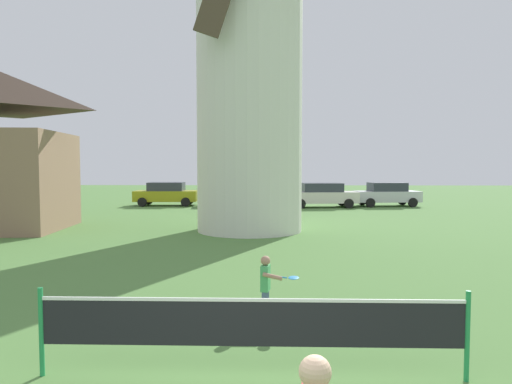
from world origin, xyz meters
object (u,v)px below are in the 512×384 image
windmill (249,44)px  tennis_net (252,323)px  parked_car_mustard (166,194)px  parked_car_cream (322,195)px  player_far (267,283)px  parked_car_silver (387,194)px  parked_car_black (238,194)px

windmill → tennis_net: 14.29m
parked_car_mustard → parked_car_cream: 10.35m
player_far → parked_car_silver: bearing=70.3°
parked_car_cream → parked_car_black: bearing=173.8°
parked_car_silver → windmill: bearing=-126.9°
windmill → parked_car_silver: (8.62, 11.50, -6.64)m
player_far → parked_car_silver: 23.35m
player_far → parked_car_cream: bearing=80.6°
tennis_net → parked_car_silver: (8.07, 24.07, 0.12)m
windmill → parked_car_black: 13.04m
parked_car_cream → player_far: bearing=-99.4°
player_far → parked_car_mustard: (-6.81, 22.03, 0.19)m
parked_car_mustard → tennis_net: bearing=-74.7°
windmill → parked_car_mustard: (-6.07, 11.55, -6.64)m
player_far → parked_car_cream: 21.33m
parked_car_mustard → parked_car_cream: same height
parked_car_cream → parked_car_silver: size_ratio=1.08×
player_far → parked_car_silver: size_ratio=0.25×
parked_car_mustard → windmill: bearing=-62.3°
parked_car_silver → player_far: bearing=-109.7°
tennis_net → parked_car_cream: parked_car_cream is taller
windmill → parked_car_silver: size_ratio=3.64×
windmill → parked_car_black: bearing=96.4°
tennis_net → parked_car_mustard: 25.02m
player_far → parked_car_black: 21.72m
parked_car_black → parked_car_cream: same height
parked_car_black → parked_car_cream: size_ratio=1.00×
windmill → parked_car_mustard: 14.64m
parked_car_black → parked_car_silver: same height
parked_car_mustard → parked_car_silver: size_ratio=0.99×
windmill → parked_car_cream: bearing=68.2°
windmill → parked_car_silver: bearing=53.1°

